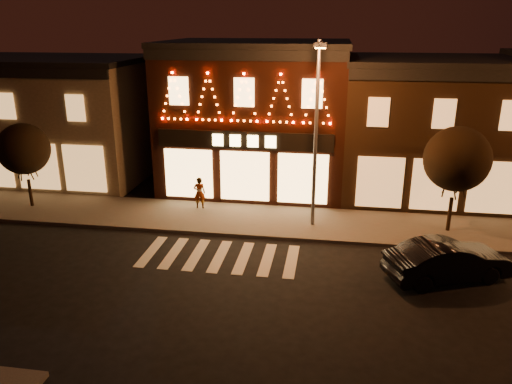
# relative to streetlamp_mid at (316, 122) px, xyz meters

# --- Properties ---
(ground) EXTENTS (120.00, 120.00, 0.00)m
(ground) POSITION_rel_streetlamp_mid_xyz_m (-3.67, -7.50, -5.10)
(ground) COLOR black
(ground) RESTS_ON ground
(sidewalk_far) EXTENTS (44.00, 4.00, 0.15)m
(sidewalk_far) POSITION_rel_streetlamp_mid_xyz_m (-1.67, 0.50, -5.03)
(sidewalk_far) COLOR #47423D
(sidewalk_far) RESTS_ON ground
(building_left) EXTENTS (12.20, 8.28, 7.30)m
(building_left) POSITION_rel_streetlamp_mid_xyz_m (-16.67, 6.49, -1.44)
(building_left) COLOR brown
(building_left) RESTS_ON ground
(building_pulp) EXTENTS (10.20, 8.34, 8.30)m
(building_pulp) POSITION_rel_streetlamp_mid_xyz_m (-3.67, 6.48, -0.94)
(building_pulp) COLOR black
(building_pulp) RESTS_ON ground
(building_right_a) EXTENTS (9.20, 8.28, 7.50)m
(building_right_a) POSITION_rel_streetlamp_mid_xyz_m (5.83, 6.49, -1.34)
(building_right_a) COLOR #372213
(building_right_a) RESTS_ON ground
(streetlamp_mid) EXTENTS (0.54, 1.93, 8.43)m
(streetlamp_mid) POSITION_rel_streetlamp_mid_xyz_m (0.00, 0.00, 0.00)
(streetlamp_mid) COLOR #59595E
(streetlamp_mid) RESTS_ON sidewalk_far
(tree_left) EXTENTS (2.60, 2.60, 4.34)m
(tree_left) POSITION_rel_streetlamp_mid_xyz_m (-14.67, 0.51, -1.91)
(tree_left) COLOR black
(tree_left) RESTS_ON sidewalk_far
(tree_right) EXTENTS (2.90, 2.90, 4.85)m
(tree_right) POSITION_rel_streetlamp_mid_xyz_m (6.21, 0.52, -1.56)
(tree_right) COLOR black
(tree_right) RESTS_ON sidewalk_far
(dark_sedan) EXTENTS (4.98, 3.31, 1.55)m
(dark_sedan) POSITION_rel_streetlamp_mid_xyz_m (5.24, -4.07, -4.32)
(dark_sedan) COLOR black
(dark_sedan) RESTS_ON ground
(pedestrian) EXTENTS (0.66, 0.48, 1.65)m
(pedestrian) POSITION_rel_streetlamp_mid_xyz_m (-5.87, 1.55, -4.13)
(pedestrian) COLOR gray
(pedestrian) RESTS_ON sidewalk_far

